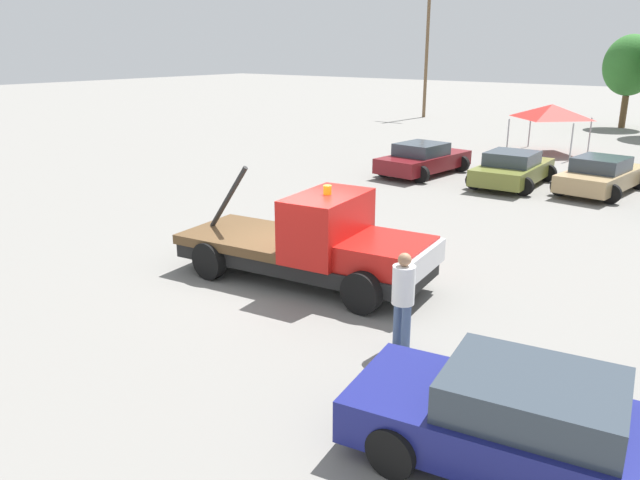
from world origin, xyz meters
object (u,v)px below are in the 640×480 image
(canopy_tent_red, at_px, (552,111))
(tow_truck, at_px, (316,244))
(parked_car_tan, at_px, (601,175))
(tree_center, at_px, (630,66))
(foreground_car, at_px, (546,430))
(utility_pole, at_px, (427,45))
(person_near_truck, at_px, (403,294))
(parked_car_olive, at_px, (513,169))
(parked_car_maroon, at_px, (423,159))

(canopy_tent_red, bearing_deg, tow_truck, -85.40)
(tow_truck, bearing_deg, parked_car_tan, 71.28)
(tree_center, bearing_deg, foreground_car, -78.74)
(tow_truck, relative_size, tree_center, 1.05)
(tow_truck, distance_m, canopy_tent_red, 21.29)
(foreground_car, relative_size, canopy_tent_red, 1.69)
(canopy_tent_red, relative_size, utility_pole, 0.32)
(person_near_truck, distance_m, canopy_tent_red, 23.40)
(tow_truck, xyz_separation_m, canopy_tent_red, (-1.71, 21.19, 1.17))
(person_near_truck, relative_size, parked_car_olive, 0.40)
(parked_car_tan, height_order, tree_center, tree_center)
(person_near_truck, distance_m, tree_center, 36.50)
(person_near_truck, xyz_separation_m, canopy_tent_red, (-4.91, 22.85, 1.04))
(parked_car_olive, bearing_deg, parked_car_maroon, 89.80)
(tow_truck, xyz_separation_m, parked_car_tan, (2.71, 13.53, -0.26))
(canopy_tent_red, xyz_separation_m, tree_center, (0.50, 13.26, 1.87))
(tow_truck, distance_m, utility_pole, 35.61)
(parked_car_maroon, bearing_deg, tow_truck, -156.91)
(foreground_car, relative_size, tree_center, 0.90)
(parked_car_olive, relative_size, tree_center, 0.76)
(person_near_truck, height_order, parked_car_tan, person_near_truck)
(parked_car_olive, bearing_deg, canopy_tent_red, 6.63)
(tow_truck, relative_size, foreground_car, 1.16)
(parked_car_olive, xyz_separation_m, utility_pole, (-14.31, 19.43, 4.58))
(parked_car_tan, relative_size, tree_center, 0.79)
(parked_car_maroon, xyz_separation_m, canopy_tent_red, (2.39, 8.61, 1.43))
(parked_car_tan, bearing_deg, tree_center, 16.14)
(foreground_car, height_order, parked_car_tan, same)
(utility_pole, bearing_deg, tree_center, 9.62)
(parked_car_maroon, xyz_separation_m, tree_center, (2.89, 21.86, 3.30))
(tow_truck, xyz_separation_m, person_near_truck, (3.20, -1.67, 0.13))
(parked_car_tan, distance_m, utility_pole, 25.88)
(parked_car_maroon, bearing_deg, utility_pole, 33.33)
(person_near_truck, xyz_separation_m, parked_car_maroon, (-7.30, 14.25, -0.39))
(person_near_truck, bearing_deg, utility_pole, 47.00)
(parked_car_maroon, distance_m, canopy_tent_red, 9.05)
(foreground_car, xyz_separation_m, parked_car_tan, (-3.65, 17.11, -0.00))
(parked_car_olive, relative_size, canopy_tent_red, 1.43)
(tow_truck, height_order, person_near_truck, tow_truck)
(foreground_car, distance_m, canopy_tent_red, 26.09)
(person_near_truck, bearing_deg, parked_car_tan, 21.05)
(tree_center, bearing_deg, parked_car_olive, -87.67)
(parked_car_olive, xyz_separation_m, parked_car_tan, (3.04, 0.78, -0.00))
(foreground_car, relative_size, utility_pole, 0.53)
(tow_truck, xyz_separation_m, foreground_car, (6.36, -3.58, -0.26))
(tow_truck, bearing_deg, tree_center, 84.63)
(parked_car_maroon, distance_m, parked_car_tan, 6.88)
(foreground_car, height_order, parked_car_olive, same)
(person_near_truck, height_order, parked_car_maroon, person_near_truck)
(person_near_truck, bearing_deg, tree_center, 26.17)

